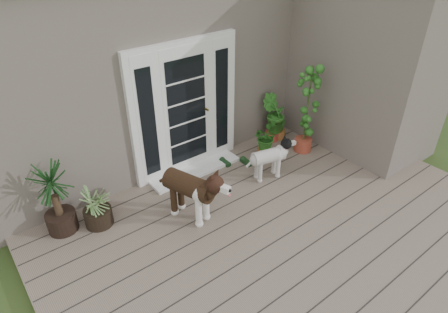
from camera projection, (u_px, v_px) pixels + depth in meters
deck at (290, 235)px, 5.27m from camera, size 6.20×4.60×0.12m
house_main at (134, 52)px, 7.30m from camera, size 7.40×4.00×3.10m
house_wing at (369, 65)px, 6.71m from camera, size 1.60×2.40×3.10m
door_unit at (186, 109)px, 6.03m from camera, size 1.90×0.14×2.15m
door_step at (195, 170)px, 6.46m from camera, size 1.60×0.40×0.05m
brindle_dog at (190, 194)px, 5.30m from camera, size 0.70×1.04×0.80m
white_dog at (268, 162)px, 6.17m from camera, size 0.77×0.46×0.60m
spider_plant at (96, 204)px, 5.21m from camera, size 0.81×0.81×0.68m
yucca at (55, 198)px, 5.00m from camera, size 0.79×0.79×1.09m
herb_a at (265, 143)px, 6.72m from camera, size 0.62×0.62×0.56m
herb_b at (273, 123)px, 7.20m from camera, size 0.64×0.64×0.68m
herb_c at (278, 125)px, 7.32m from camera, size 0.46×0.46×0.50m
sapling at (307, 109)px, 6.60m from camera, size 0.50×0.50×1.65m
clog_left at (225, 162)px, 6.63m from camera, size 0.13×0.26×0.08m
clog_right at (246, 161)px, 6.65m from camera, size 0.13×0.28×0.08m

